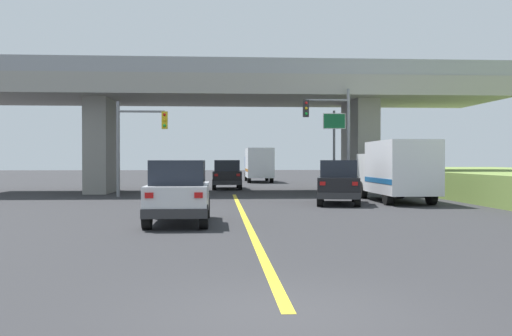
# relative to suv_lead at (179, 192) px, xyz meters

# --- Properties ---
(ground) EXTENTS (160.00, 160.00, 0.00)m
(ground) POSITION_rel_suv_lead_xyz_m (2.18, 18.33, -1.01)
(ground) COLOR #2B2B2D
(overpass_bridge) EXTENTS (33.24, 8.13, 7.85)m
(overpass_bridge) POSITION_rel_suv_lead_xyz_m (2.18, 18.33, 4.72)
(overpass_bridge) COLOR gray
(overpass_bridge) RESTS_ON ground
(lane_divider_stripe) EXTENTS (0.20, 26.42, 0.01)m
(lane_divider_stripe) POSITION_rel_suv_lead_xyz_m (2.18, 2.18, -1.01)
(lane_divider_stripe) COLOR yellow
(lane_divider_stripe) RESTS_ON ground
(suv_lead) EXTENTS (1.91, 4.35, 2.02)m
(suv_lead) POSITION_rel_suv_lead_xyz_m (0.00, 0.00, 0.00)
(suv_lead) COLOR silver
(suv_lead) RESTS_ON ground
(suv_crossing) EXTENTS (2.63, 4.61, 2.02)m
(suv_crossing) POSITION_rel_suv_lead_xyz_m (6.75, 7.75, -0.00)
(suv_crossing) COLOR black
(suv_crossing) RESTS_ON ground
(box_truck) EXTENTS (2.33, 6.70, 2.93)m
(box_truck) POSITION_rel_suv_lead_xyz_m (9.86, 8.96, 0.54)
(box_truck) COLOR silver
(box_truck) RESTS_ON ground
(sedan_oncoming) EXTENTS (2.02, 4.70, 2.02)m
(sedan_oncoming) POSITION_rel_suv_lead_xyz_m (1.86, 22.38, 0.00)
(sedan_oncoming) COLOR black
(sedan_oncoming) RESTS_ON ground
(traffic_signal_nearside) EXTENTS (2.68, 0.36, 6.05)m
(traffic_signal_nearside) POSITION_rel_suv_lead_xyz_m (7.79, 13.88, 2.81)
(traffic_signal_nearside) COLOR slate
(traffic_signal_nearside) RESTS_ON ground
(traffic_signal_farside) EXTENTS (2.81, 0.36, 5.25)m
(traffic_signal_farside) POSITION_rel_suv_lead_xyz_m (-3.31, 13.82, 2.36)
(traffic_signal_farside) COLOR slate
(traffic_signal_farside) RESTS_ON ground
(highway_sign) EXTENTS (1.34, 0.17, 4.95)m
(highway_sign) POSITION_rel_suv_lead_xyz_m (8.10, 15.41, 2.54)
(highway_sign) COLOR #56595E
(highway_sign) RESTS_ON ground
(semi_truck_distant) EXTENTS (2.33, 7.28, 3.09)m
(semi_truck_distant) POSITION_rel_suv_lead_xyz_m (4.98, 34.82, 0.62)
(semi_truck_distant) COLOR navy
(semi_truck_distant) RESTS_ON ground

